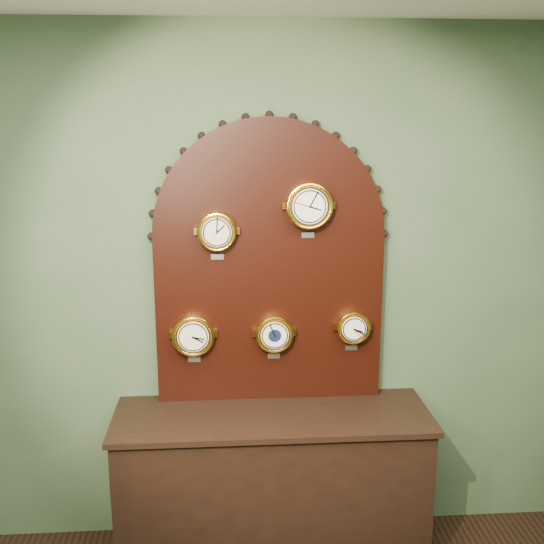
{
  "coord_description": "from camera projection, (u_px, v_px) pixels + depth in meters",
  "views": [
    {
      "loc": [
        -0.22,
        -0.84,
        2.32
      ],
      "look_at": [
        0.0,
        2.25,
        1.58
      ],
      "focal_mm": 42.72,
      "sensor_mm": 36.0,
      "label": 1
    }
  ],
  "objects": [
    {
      "name": "display_board",
      "position": [
        269.0,
        255.0,
        3.37
      ],
      "size": [
        1.26,
        0.06,
        1.53
      ],
      "color": "black",
      "rests_on": "shop_counter"
    },
    {
      "name": "barometer",
      "position": [
        274.0,
        334.0,
        3.41
      ],
      "size": [
        0.2,
        0.08,
        0.25
      ],
      "color": "gold",
      "rests_on": "display_board"
    },
    {
      "name": "tide_clock",
      "position": [
        353.0,
        327.0,
        3.43
      ],
      "size": [
        0.18,
        0.08,
        0.23
      ],
      "color": "gold",
      "rests_on": "display_board"
    },
    {
      "name": "arabic_clock",
      "position": [
        309.0,
        206.0,
        3.26
      ],
      "size": [
        0.24,
        0.08,
        0.29
      ],
      "color": "gold",
      "rests_on": "display_board"
    },
    {
      "name": "roman_clock",
      "position": [
        217.0,
        232.0,
        3.26
      ],
      "size": [
        0.2,
        0.08,
        0.25
      ],
      "color": "gold",
      "rests_on": "display_board"
    },
    {
      "name": "shop_counter",
      "position": [
        272.0,
        488.0,
        3.44
      ],
      "size": [
        1.6,
        0.5,
        0.8
      ],
      "primitive_type": "cube",
      "color": "black",
      "rests_on": "ground_plane"
    },
    {
      "name": "wall_back",
      "position": [
        269.0,
        294.0,
        3.47
      ],
      "size": [
        4.0,
        0.0,
        4.0
      ],
      "primitive_type": "plane",
      "rotation": [
        1.57,
        0.0,
        0.0
      ],
      "color": "#3E553A",
      "rests_on": "ground"
    },
    {
      "name": "hygrometer",
      "position": [
        193.0,
        335.0,
        3.38
      ],
      "size": [
        0.22,
        0.08,
        0.27
      ],
      "color": "gold",
      "rests_on": "display_board"
    }
  ]
}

